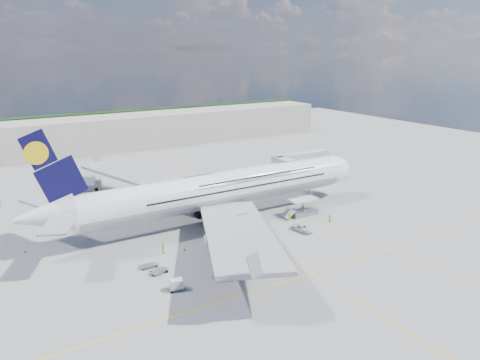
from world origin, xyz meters
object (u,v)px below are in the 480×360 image
cone_wing_left_outer (155,193)px  dolly_row_a (159,271)px  dolly_row_c (223,271)px  dolly_row_b (177,284)px  service_van (303,228)px  crew_wing (163,248)px  cone_wing_left_inner (164,216)px  dolly_nose_near (263,247)px  crew_nose (297,196)px  cone_nose (311,198)px  crew_loader (290,216)px  jet_bridge (298,162)px  cone_wing_right_outer (243,279)px  airliner (222,189)px  crew_tug (225,245)px  cone_tail (25,251)px  dolly_nose_far (259,227)px  baggage_tug (213,238)px  crew_van (330,218)px  cone_wing_right_inner (184,249)px  catering_truck_outer (88,184)px  catering_truck_inner (178,192)px  cargo_loader (302,209)px  dolly_back (148,265)px

cone_wing_left_outer → dolly_row_a: bearing=-111.2°
dolly_row_c → dolly_row_b: bearing=171.8°
service_van → crew_wing: size_ratio=2.42×
dolly_row_a → crew_wing: (3.71, 6.89, 0.67)m
cone_wing_left_inner → dolly_nose_near: bearing=-69.8°
crew_nose → cone_nose: 3.80m
crew_loader → dolly_row_c: bearing=-99.2°
jet_bridge → crew_wing: (-47.40, -20.66, -5.85)m
cone_wing_right_outer → dolly_row_b: bearing=165.1°
airliner → crew_tug: size_ratio=43.63×
cone_tail → dolly_row_c: bearing=-46.5°
dolly_row_b → service_van: bearing=23.3°
dolly_nose_far → dolly_row_c: bearing=-150.2°
baggage_tug → crew_wing: (-9.97, 0.61, 0.13)m
jet_bridge → cone_wing_left_inner: size_ratio=33.19×
service_van → crew_loader: (1.57, 6.22, 0.28)m
dolly_row_c → cone_wing_left_inner: dolly_row_c is taller
crew_nose → cone_wing_right_outer: bearing=-177.0°
dolly_nose_near → cone_wing_left_outer: 42.21m
cone_wing_left_inner → cone_wing_left_outer: cone_wing_left_inner is taller
dolly_nose_near → cone_wing_right_outer: (-9.81, -8.46, -0.09)m
crew_van → dolly_row_b: bearing=84.0°
crew_tug → cone_wing_right_inner: crew_tug is taller
dolly_row_b → dolly_row_c: bearing=6.2°
crew_tug → service_van: bearing=7.0°
cone_nose → cone_wing_right_inner: 41.61m
baggage_tug → dolly_row_b: bearing=-123.9°
catering_truck_outer → cone_tail: catering_truck_outer is taller
cone_wing_right_outer → crew_van: bearing=22.4°
crew_nose → jet_bridge: bearing=13.7°
catering_truck_inner → cone_wing_left_outer: bearing=88.6°
dolly_row_a → baggage_tug: bearing=0.8°
catering_truck_inner → cone_wing_left_outer: 7.95m
jet_bridge → crew_van: 27.77m
dolly_nose_near → crew_tug: crew_tug is taller
baggage_tug → crew_tug: size_ratio=1.87×
dolly_row_a → cone_wing_left_inner: cone_wing_left_inner is taller
crew_van → crew_tug: crew_tug is taller
catering_truck_inner → crew_tug: (-4.91, -31.39, -1.22)m
catering_truck_outer → cone_wing_right_outer: size_ratio=12.51×
cone_nose → catering_truck_outer: bearing=141.7°
dolly_row_c → crew_tug: bearing=53.0°
cone_wing_left_inner → catering_truck_outer: bearing=106.8°
jet_bridge → catering_truck_inner: size_ratio=2.31×
baggage_tug → cone_wing_left_inner: size_ratio=5.98×
catering_truck_inner → dolly_row_b: bearing=-139.4°
cone_wing_right_inner → cone_wing_right_outer: cone_wing_right_inner is taller
cargo_loader → cone_tail: (-55.70, 10.69, -0.97)m
dolly_row_a → dolly_back: same height
crew_van → crew_tug: (-26.16, -0.28, 0.05)m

